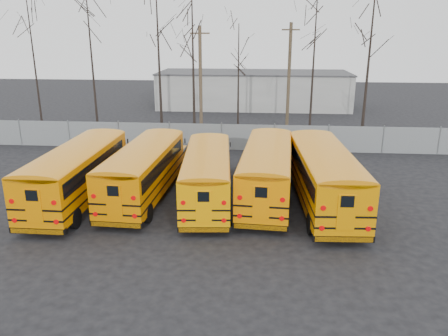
# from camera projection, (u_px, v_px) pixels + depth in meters

# --- Properties ---
(ground) EXTENTS (120.00, 120.00, 0.00)m
(ground) POSITION_uv_depth(u_px,v_px,m) (200.00, 211.00, 22.11)
(ground) COLOR black
(ground) RESTS_ON ground
(fence) EXTENTS (40.00, 0.04, 2.00)m
(fence) POSITION_uv_depth(u_px,v_px,m) (221.00, 137.00, 33.21)
(fence) COLOR gray
(fence) RESTS_ON ground
(distant_building) EXTENTS (22.00, 8.00, 4.00)m
(distant_building) POSITION_uv_depth(u_px,v_px,m) (253.00, 90.00, 51.76)
(distant_building) COLOR #B8B8B3
(distant_building) RESTS_ON ground
(bus_a) EXTENTS (2.53, 10.89, 3.04)m
(bus_a) POSITION_uv_depth(u_px,v_px,m) (79.00, 168.00, 23.02)
(bus_a) COLOR black
(bus_a) RESTS_ON ground
(bus_b) EXTENTS (2.84, 10.66, 2.96)m
(bus_b) POSITION_uv_depth(u_px,v_px,m) (145.00, 166.00, 23.55)
(bus_b) COLOR black
(bus_b) RESTS_ON ground
(bus_c) EXTENTS (3.18, 10.32, 2.84)m
(bus_c) POSITION_uv_depth(u_px,v_px,m) (207.00, 171.00, 22.97)
(bus_c) COLOR black
(bus_c) RESTS_ON ground
(bus_d) EXTENTS (3.17, 10.90, 3.01)m
(bus_d) POSITION_uv_depth(u_px,v_px,m) (267.00, 167.00, 23.35)
(bus_d) COLOR black
(bus_d) RESTS_ON ground
(bus_e) EXTENTS (3.15, 11.19, 3.10)m
(bus_e) POSITION_uv_depth(u_px,v_px,m) (324.00, 172.00, 22.37)
(bus_e) COLOR black
(bus_e) RESTS_ON ground
(utility_pole_left) EXTENTS (1.63, 0.31, 9.13)m
(utility_pole_left) POSITION_uv_depth(u_px,v_px,m) (201.00, 81.00, 36.59)
(utility_pole_left) COLOR brown
(utility_pole_left) RESTS_ON ground
(utility_pole_right) EXTENTS (1.61, 0.70, 9.43)m
(utility_pole_right) POSITION_uv_depth(u_px,v_px,m) (289.00, 76.00, 39.25)
(utility_pole_right) COLOR #4D3E2B
(utility_pole_right) RESTS_ON ground
(tree_0) EXTENTS (0.26, 0.26, 11.90)m
(tree_0) POSITION_uv_depth(u_px,v_px,m) (35.00, 64.00, 37.98)
(tree_0) COLOR black
(tree_0) RESTS_ON ground
(tree_1) EXTENTS (0.26, 0.26, 12.16)m
(tree_1) POSITION_uv_depth(u_px,v_px,m) (92.00, 65.00, 35.66)
(tree_1) COLOR black
(tree_1) RESTS_ON ground
(tree_2) EXTENTS (0.26, 0.26, 12.42)m
(tree_2) POSITION_uv_depth(u_px,v_px,m) (159.00, 62.00, 37.12)
(tree_2) COLOR black
(tree_2) RESTS_ON ground
(tree_3) EXTENTS (0.26, 0.26, 11.14)m
(tree_3) POSITION_uv_depth(u_px,v_px,m) (193.00, 73.00, 33.70)
(tree_3) COLOR black
(tree_3) RESTS_ON ground
(tree_4) EXTENTS (0.26, 0.26, 9.28)m
(tree_4) POSITION_uv_depth(u_px,v_px,m) (238.00, 82.00, 36.35)
(tree_4) COLOR black
(tree_4) RESTS_ON ground
(tree_5) EXTENTS (0.26, 0.26, 11.44)m
(tree_5) POSITION_uv_depth(u_px,v_px,m) (313.00, 70.00, 34.55)
(tree_5) COLOR black
(tree_5) RESTS_ON ground
(tree_6) EXTENTS (0.26, 0.26, 11.92)m
(tree_6) POSITION_uv_depth(u_px,v_px,m) (368.00, 69.00, 32.77)
(tree_6) COLOR black
(tree_6) RESTS_ON ground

